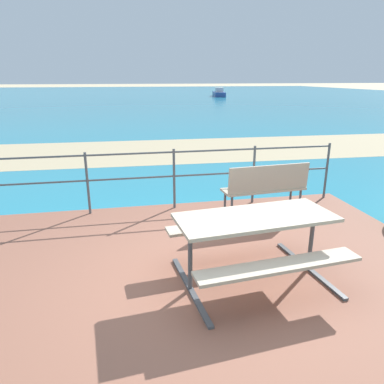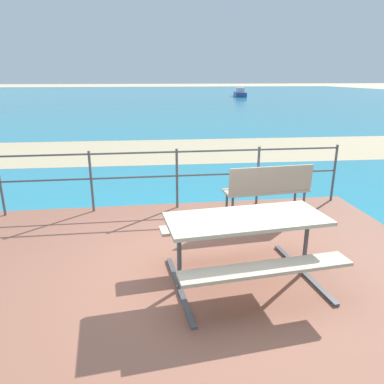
{
  "view_description": "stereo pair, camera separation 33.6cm",
  "coord_description": "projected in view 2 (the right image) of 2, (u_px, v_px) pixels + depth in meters",
  "views": [
    {
      "loc": [
        -0.87,
        -3.6,
        2.32
      ],
      "look_at": [
        0.16,
        1.59,
        0.6
      ],
      "focal_mm": 33.43,
      "sensor_mm": 36.0,
      "label": 1
    },
    {
      "loc": [
        -0.53,
        -3.65,
        2.32
      ],
      "look_at": [
        0.16,
        1.59,
        0.6
      ],
      "focal_mm": 33.43,
      "sensor_mm": 36.0,
      "label": 2
    }
  ],
  "objects": [
    {
      "name": "sea_water",
      "position": [
        148.0,
        97.0,
        41.95
      ],
      "size": [
        90.0,
        90.0,
        0.01
      ],
      "primitive_type": "cube",
      "color": "teal",
      "rests_on": "ground"
    },
    {
      "name": "beach_strip",
      "position": [
        162.0,
        151.0,
        11.69
      ],
      "size": [
        54.08,
        5.41,
        0.01
      ],
      "primitive_type": "cube",
      "rotation": [
        0.0,
        0.0,
        -0.02
      ],
      "color": "tan",
      "rests_on": "ground"
    },
    {
      "name": "railing_fence",
      "position": [
        177.0,
        171.0,
        6.26
      ],
      "size": [
        5.94,
        0.04,
        1.07
      ],
      "color": "#4C5156",
      "rests_on": "patio_paving"
    },
    {
      "name": "picnic_table",
      "position": [
        246.0,
        233.0,
        3.95
      ],
      "size": [
        1.89,
        1.54,
        0.79
      ],
      "rotation": [
        0.0,
        0.0,
        0.1
      ],
      "color": "#BCAD93",
      "rests_on": "patio_paving"
    },
    {
      "name": "boat_near",
      "position": [
        240.0,
        93.0,
        43.23
      ],
      "size": [
        1.98,
        4.99,
        1.04
      ],
      "rotation": [
        0.0,
        0.0,
        1.4
      ],
      "color": "#2D478C",
      "rests_on": "sea_water"
    },
    {
      "name": "ground_plane",
      "position": [
        196.0,
        282.0,
        4.23
      ],
      "size": [
        240.0,
        240.0,
        0.0
      ],
      "primitive_type": "plane",
      "color": "beige"
    },
    {
      "name": "park_bench",
      "position": [
        268.0,
        186.0,
        5.86
      ],
      "size": [
        1.45,
        0.53,
        0.9
      ],
      "rotation": [
        0.0,
        0.0,
        3.23
      ],
      "color": "#BCAD93",
      "rests_on": "patio_paving"
    },
    {
      "name": "patio_paving",
      "position": [
        196.0,
        280.0,
        4.22
      ],
      "size": [
        6.4,
        5.2,
        0.06
      ],
      "primitive_type": "cube",
      "color": "#935B47",
      "rests_on": "ground"
    }
  ]
}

